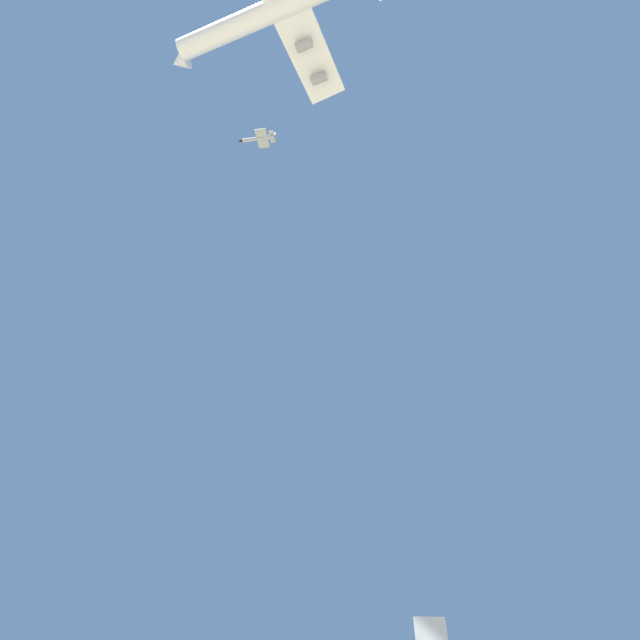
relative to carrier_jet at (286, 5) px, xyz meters
name	(u,v)px	position (x,y,z in m)	size (l,w,h in m)	color
carrier_jet	(286,5)	(0.00, 0.00, 0.00)	(59.77, 62.54, 19.66)	white
chase_jet_left_wing	(258,139)	(-5.87, -51.82, 16.22)	(14.56, 10.24, 4.00)	#999EA3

